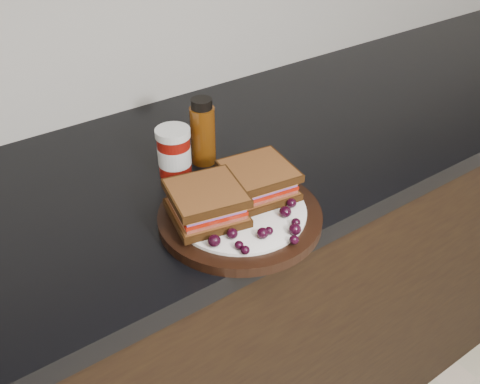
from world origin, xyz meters
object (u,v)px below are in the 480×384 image
at_px(sandwich_left, 206,203).
at_px(oil_bottle, 203,131).
at_px(plate, 240,216).
at_px(condiment_jar, 174,152).

height_order(sandwich_left, oil_bottle, oil_bottle).
bearing_deg(sandwich_left, plate, -5.74).
height_order(plate, sandwich_left, sandwich_left).
height_order(condiment_jar, oil_bottle, oil_bottle).
relative_size(condiment_jar, oil_bottle, 0.71).
distance_m(condiment_jar, oil_bottle, 0.07).
height_order(sandwich_left, condiment_jar, condiment_jar).
bearing_deg(condiment_jar, plate, -85.17).
relative_size(plate, condiment_jar, 2.88).
distance_m(plate, oil_bottle, 0.22).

